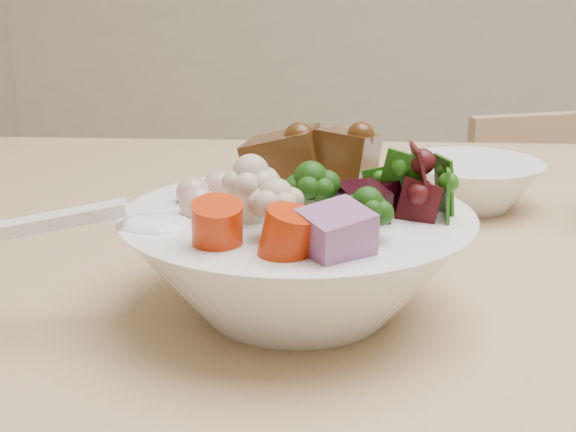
{
  "coord_description": "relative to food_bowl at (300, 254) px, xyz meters",
  "views": [
    {
      "loc": [
        -0.53,
        -0.84,
        1.03
      ],
      "look_at": [
        -0.61,
        -0.28,
        0.86
      ],
      "focal_mm": 50.0,
      "sensor_mm": 36.0,
      "label": 1
    }
  ],
  "objects": [
    {
      "name": "soup_spoon",
      "position": [
        -0.11,
        -0.05,
        0.03
      ],
      "size": [
        0.16,
        0.07,
        0.03
      ],
      "rotation": [
        0.0,
        0.0,
        0.28
      ],
      "color": "white",
      "rests_on": "food_bowl"
    },
    {
      "name": "food_bowl",
      "position": [
        0.0,
        0.0,
        0.0
      ],
      "size": [
        0.25,
        0.25,
        0.14
      ],
      "color": "white",
      "rests_on": "dining_table"
    },
    {
      "name": "side_bowl",
      "position": [
        0.14,
        0.29,
        -0.02
      ],
      "size": [
        0.15,
        0.15,
        0.05
      ],
      "primitive_type": null,
      "color": "white",
      "rests_on": "dining_table"
    }
  ]
}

